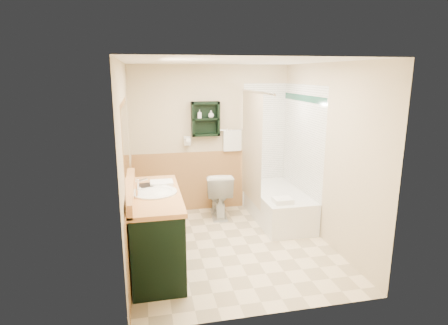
% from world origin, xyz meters
% --- Properties ---
extents(floor, '(3.00, 3.00, 0.00)m').
position_xyz_m(floor, '(0.00, 0.00, 0.00)').
color(floor, beige).
rests_on(floor, ground).
extents(back_wall, '(2.60, 0.04, 2.40)m').
position_xyz_m(back_wall, '(0.00, 1.52, 1.20)').
color(back_wall, beige).
rests_on(back_wall, ground).
extents(left_wall, '(0.04, 3.00, 2.40)m').
position_xyz_m(left_wall, '(-1.32, 0.00, 1.20)').
color(left_wall, beige).
rests_on(left_wall, ground).
extents(right_wall, '(0.04, 3.00, 2.40)m').
position_xyz_m(right_wall, '(1.32, 0.00, 1.20)').
color(right_wall, beige).
rests_on(right_wall, ground).
extents(ceiling, '(2.60, 3.00, 0.04)m').
position_xyz_m(ceiling, '(0.00, 0.00, 2.42)').
color(ceiling, white).
rests_on(ceiling, back_wall).
extents(wainscot_left, '(2.98, 2.98, 1.00)m').
position_xyz_m(wainscot_left, '(-1.29, 0.00, 0.50)').
color(wainscot_left, tan).
rests_on(wainscot_left, left_wall).
extents(wainscot_back, '(2.58, 2.58, 1.00)m').
position_xyz_m(wainscot_back, '(0.00, 1.49, 0.50)').
color(wainscot_back, tan).
rests_on(wainscot_back, back_wall).
extents(mirror_frame, '(1.30, 1.30, 1.00)m').
position_xyz_m(mirror_frame, '(-1.27, -0.55, 1.50)').
color(mirror_frame, '#936030').
rests_on(mirror_frame, left_wall).
extents(mirror_glass, '(1.20, 1.20, 0.90)m').
position_xyz_m(mirror_glass, '(-1.27, -0.55, 1.50)').
color(mirror_glass, white).
rests_on(mirror_glass, left_wall).
extents(tile_right, '(1.50, 1.50, 2.10)m').
position_xyz_m(tile_right, '(1.28, 0.75, 1.05)').
color(tile_right, white).
rests_on(tile_right, right_wall).
extents(tile_back, '(0.95, 0.95, 2.10)m').
position_xyz_m(tile_back, '(1.03, 1.48, 1.05)').
color(tile_back, white).
rests_on(tile_back, back_wall).
extents(tile_accent, '(1.50, 1.50, 0.10)m').
position_xyz_m(tile_accent, '(1.27, 0.75, 1.90)').
color(tile_accent, '#134232').
rests_on(tile_accent, right_wall).
extents(wall_shelf, '(0.45, 0.15, 0.55)m').
position_xyz_m(wall_shelf, '(-0.10, 1.41, 1.55)').
color(wall_shelf, black).
rests_on(wall_shelf, back_wall).
extents(hair_dryer, '(0.10, 0.24, 0.18)m').
position_xyz_m(hair_dryer, '(-0.40, 1.43, 1.20)').
color(hair_dryer, white).
rests_on(hair_dryer, back_wall).
extents(towel_bar, '(0.40, 0.06, 0.40)m').
position_xyz_m(towel_bar, '(0.35, 1.45, 1.35)').
color(towel_bar, white).
rests_on(towel_bar, back_wall).
extents(curtain_rod, '(0.03, 1.60, 0.03)m').
position_xyz_m(curtain_rod, '(0.53, 0.75, 2.00)').
color(curtain_rod, silver).
rests_on(curtain_rod, back_wall).
extents(shower_curtain, '(1.05, 1.05, 1.70)m').
position_xyz_m(shower_curtain, '(0.53, 0.92, 1.15)').
color(shower_curtain, '#BCAB8E').
rests_on(shower_curtain, curtain_rod).
extents(vanity, '(0.59, 1.47, 0.93)m').
position_xyz_m(vanity, '(-0.99, -0.34, 0.46)').
color(vanity, black).
rests_on(vanity, ground).
extents(bathtub, '(0.71, 1.50, 0.47)m').
position_xyz_m(bathtub, '(0.93, 0.76, 0.24)').
color(bathtub, white).
rests_on(bathtub, ground).
extents(toilet, '(0.48, 0.78, 0.73)m').
position_xyz_m(toilet, '(0.05, 1.13, 0.36)').
color(toilet, white).
rests_on(toilet, ground).
extents(counter_towel, '(0.28, 0.22, 0.04)m').
position_xyz_m(counter_towel, '(-0.89, -0.02, 0.95)').
color(counter_towel, white).
rests_on(counter_towel, vanity).
extents(vanity_book, '(0.16, 0.04, 0.21)m').
position_xyz_m(vanity_book, '(-1.16, -0.09, 1.03)').
color(vanity_book, black).
rests_on(vanity_book, vanity).
extents(tub_towel, '(0.26, 0.22, 0.07)m').
position_xyz_m(tub_towel, '(0.79, 0.22, 0.51)').
color(tub_towel, white).
rests_on(tub_towel, bathtub).
extents(soap_bottle_a, '(0.08, 0.14, 0.06)m').
position_xyz_m(soap_bottle_a, '(-0.19, 1.40, 1.60)').
color(soap_bottle_a, white).
rests_on(soap_bottle_a, wall_shelf).
extents(soap_bottle_b, '(0.10, 0.13, 0.09)m').
position_xyz_m(soap_bottle_b, '(-0.01, 1.40, 1.61)').
color(soap_bottle_b, white).
rests_on(soap_bottle_b, wall_shelf).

